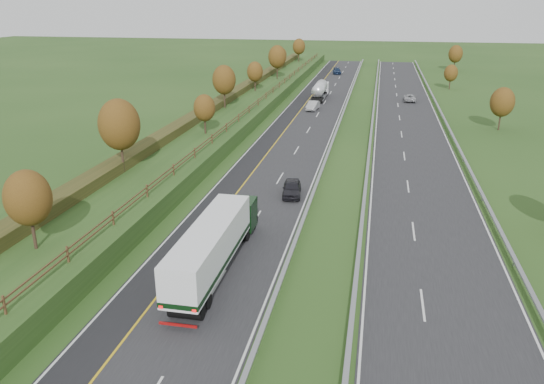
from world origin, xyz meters
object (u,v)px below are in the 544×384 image
at_px(road_tanker, 320,90).
at_px(car_oncoming, 410,98).
at_px(car_silver_mid, 313,106).
at_px(car_small_far, 337,71).
at_px(box_lorry, 215,243).
at_px(car_dark_near, 292,188).

xyz_separation_m(road_tanker, car_oncoming, (17.72, 0.70, -1.14)).
bearing_deg(car_silver_mid, car_small_far, 95.75).
bearing_deg(box_lorry, road_tanker, 90.55).
relative_size(car_small_far, car_oncoming, 1.04).
relative_size(road_tanker, car_oncoming, 2.28).
bearing_deg(car_oncoming, car_dark_near, 77.89).
distance_m(box_lorry, road_tanker, 74.12).
bearing_deg(car_oncoming, car_small_far, -64.06).
height_order(box_lorry, car_oncoming, box_lorry).
relative_size(road_tanker, car_dark_near, 2.46).
xyz_separation_m(box_lorry, car_oncoming, (17.00, 74.82, -1.61)).
height_order(car_silver_mid, car_small_far, car_silver_mid).
bearing_deg(road_tanker, car_small_far, 89.89).
relative_size(road_tanker, car_silver_mid, 2.32).
xyz_separation_m(box_lorry, car_small_far, (-0.64, 113.89, -1.54)).
relative_size(box_lorry, road_tanker, 1.45).
xyz_separation_m(car_silver_mid, car_oncoming, (17.68, 12.58, -0.11)).
bearing_deg(car_small_far, car_oncoming, -73.34).
xyz_separation_m(box_lorry, road_tanker, (-0.72, 74.12, -0.47)).
bearing_deg(car_small_far, road_tanker, -97.75).
xyz_separation_m(car_dark_near, car_silver_mid, (-3.54, 45.20, 0.02)).
distance_m(car_dark_near, car_silver_mid, 45.34).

